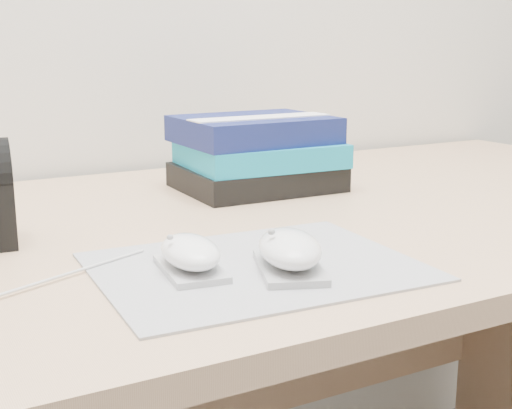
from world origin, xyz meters
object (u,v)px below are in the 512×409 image
mouse_rear (190,255)px  book_stack (257,153)px  desk (258,347)px  mouse_front (290,252)px

mouse_rear → book_stack: book_stack is taller
desk → mouse_front: bearing=-113.3°
mouse_rear → book_stack: (0.27, 0.35, 0.04)m
desk → book_stack: bearing=62.0°
desk → mouse_rear: mouse_rear is taller
book_stack → desk: bearing=-118.0°
desk → mouse_rear: bearing=-130.6°
mouse_front → desk: bearing=66.7°
desk → book_stack: size_ratio=6.44×
mouse_front → book_stack: book_stack is taller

